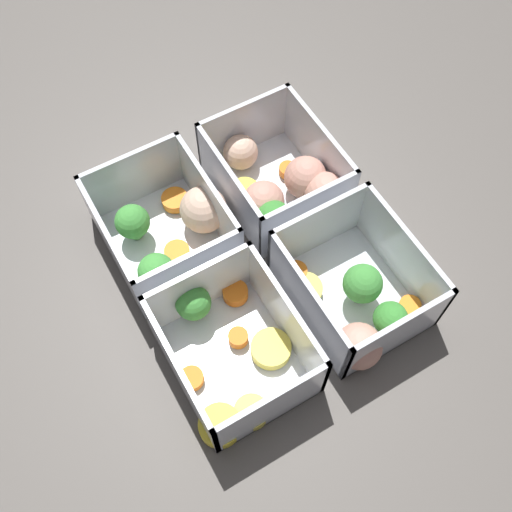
{
  "coord_description": "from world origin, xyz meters",
  "views": [
    {
      "loc": [
        -0.25,
        0.15,
        0.57
      ],
      "look_at": [
        0.0,
        0.0,
        0.03
      ],
      "focal_mm": 42.0,
      "sensor_mm": 36.0,
      "label": 1
    }
  ],
  "objects_px": {
    "container_far_left": "(230,348)",
    "container_near_right": "(281,183)",
    "container_near_left": "(357,298)",
    "container_far_right": "(170,227)"
  },
  "relations": [
    {
      "from": "container_near_left",
      "to": "container_far_right",
      "type": "height_order",
      "value": "same"
    },
    {
      "from": "container_near_left",
      "to": "container_far_left",
      "type": "xyz_separation_m",
      "value": [
        0.02,
        0.13,
        -0.0
      ]
    },
    {
      "from": "container_near_left",
      "to": "container_near_right",
      "type": "xyz_separation_m",
      "value": [
        0.16,
        -0.01,
        -0.0
      ]
    },
    {
      "from": "container_near_right",
      "to": "container_far_right",
      "type": "relative_size",
      "value": 1.08
    },
    {
      "from": "container_near_left",
      "to": "container_near_right",
      "type": "height_order",
      "value": "same"
    },
    {
      "from": "container_near_left",
      "to": "container_far_right",
      "type": "relative_size",
      "value": 1.07
    },
    {
      "from": "container_near_right",
      "to": "container_far_left",
      "type": "distance_m",
      "value": 0.2
    },
    {
      "from": "container_near_left",
      "to": "container_far_right",
      "type": "xyz_separation_m",
      "value": [
        0.17,
        0.12,
        0.0
      ]
    },
    {
      "from": "container_near_right",
      "to": "container_far_right",
      "type": "distance_m",
      "value": 0.13
    },
    {
      "from": "container_far_left",
      "to": "container_near_right",
      "type": "bearing_deg",
      "value": -45.32
    }
  ]
}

